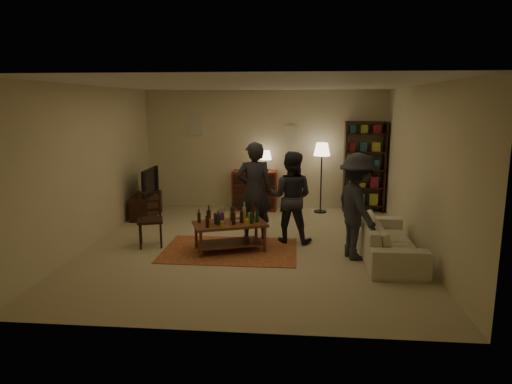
# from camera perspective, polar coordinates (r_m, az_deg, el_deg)

# --- Properties ---
(floor) EXTENTS (6.00, 6.00, 0.00)m
(floor) POSITION_cam_1_polar(r_m,az_deg,el_deg) (7.87, -0.58, -6.76)
(floor) COLOR #C6B793
(floor) RESTS_ON ground
(room_shell) EXTENTS (6.00, 6.00, 6.00)m
(room_shell) POSITION_cam_1_polar(r_m,az_deg,el_deg) (10.54, -2.48, 7.82)
(room_shell) COLOR beige
(room_shell) RESTS_ON ground
(rug) EXTENTS (2.20, 1.50, 0.01)m
(rug) POSITION_cam_1_polar(r_m,az_deg,el_deg) (7.64, -3.27, -7.26)
(rug) COLOR maroon
(rug) RESTS_ON ground
(coffee_table) EXTENTS (1.32, 1.01, 0.82)m
(coffee_table) POSITION_cam_1_polar(r_m,az_deg,el_deg) (7.53, -3.31, -4.26)
(coffee_table) COLOR brown
(coffee_table) RESTS_ON ground
(dining_chair) EXTENTS (0.52, 0.52, 0.96)m
(dining_chair) POSITION_cam_1_polar(r_m,az_deg,el_deg) (8.00, -13.11, -2.99)
(dining_chair) COLOR black
(dining_chair) RESTS_ON ground
(tv_stand) EXTENTS (0.40, 1.00, 1.06)m
(tv_stand) POSITION_cam_1_polar(r_m,az_deg,el_deg) (10.00, -13.59, -0.92)
(tv_stand) COLOR black
(tv_stand) RESTS_ON ground
(dresser) EXTENTS (1.00, 0.50, 1.36)m
(dresser) POSITION_cam_1_polar(r_m,az_deg,el_deg) (10.39, -0.12, 0.35)
(dresser) COLOR maroon
(dresser) RESTS_ON ground
(bookshelf) EXTENTS (0.90, 0.34, 2.02)m
(bookshelf) POSITION_cam_1_polar(r_m,az_deg,el_deg) (10.43, 13.39, 3.19)
(bookshelf) COLOR black
(bookshelf) RESTS_ON ground
(floor_lamp) EXTENTS (0.36, 0.36, 1.56)m
(floor_lamp) POSITION_cam_1_polar(r_m,az_deg,el_deg) (10.11, 8.23, 4.72)
(floor_lamp) COLOR black
(floor_lamp) RESTS_ON ground
(sofa) EXTENTS (0.81, 2.08, 0.61)m
(sofa) POSITION_cam_1_polar(r_m,az_deg,el_deg) (7.50, 16.15, -5.68)
(sofa) COLOR beige
(sofa) RESTS_ON ground
(person_left) EXTENTS (0.70, 0.52, 1.75)m
(person_left) POSITION_cam_1_polar(r_m,az_deg,el_deg) (8.04, -0.24, 0.09)
(person_left) COLOR #25242C
(person_left) RESTS_ON ground
(person_right) EXTENTS (0.88, 0.74, 1.60)m
(person_right) POSITION_cam_1_polar(r_m,az_deg,el_deg) (7.94, 4.35, -0.65)
(person_right) COLOR #292B32
(person_right) RESTS_ON ground
(person_by_sofa) EXTENTS (0.90, 1.21, 1.66)m
(person_by_sofa) POSITION_cam_1_polar(r_m,az_deg,el_deg) (7.23, 12.56, -1.80)
(person_by_sofa) COLOR #282930
(person_by_sofa) RESTS_ON ground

